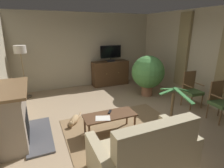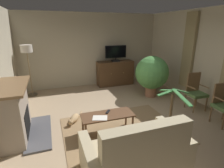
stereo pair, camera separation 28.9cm
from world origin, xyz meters
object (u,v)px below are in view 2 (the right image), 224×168
(potted_plant_small_fern_corner, at_px, (170,124))
(floor_lamp, at_px, (27,54))
(sofa_floral, at_px, (136,156))
(cat, at_px, (74,119))
(side_chair_tucked_against_wall, at_px, (195,91))
(fireplace, at_px, (14,113))
(folded_newspaper, at_px, (100,118))
(potted_plant_tall_palm_by_window, at_px, (152,73))
(coffee_table, at_px, (108,117))
(television, at_px, (116,53))
(tv_cabinet, at_px, (115,74))
(tv_remote, at_px, (108,112))
(side_chair_far_end, at_px, (224,103))

(potted_plant_small_fern_corner, relative_size, floor_lamp, 0.62)
(sofa_floral, height_order, cat, sofa_floral)
(side_chair_tucked_against_wall, distance_m, cat, 3.39)
(fireplace, bearing_deg, floor_lamp, 86.83)
(folded_newspaper, relative_size, potted_plant_tall_palm_by_window, 0.22)
(coffee_table, distance_m, floor_lamp, 3.63)
(television, xyz_separation_m, cat, (-2.02, -2.44, -1.20))
(floor_lamp, bearing_deg, television, 2.23)
(side_chair_tucked_against_wall, distance_m, potted_plant_small_fern_corner, 1.75)
(television, distance_m, coffee_table, 3.57)
(potted_plant_tall_palm_by_window, height_order, potted_plant_small_fern_corner, potted_plant_tall_palm_by_window)
(side_chair_tucked_against_wall, bearing_deg, tv_cabinet, 114.93)
(tv_remote, bearing_deg, potted_plant_tall_palm_by_window, 163.99)
(side_chair_far_end, relative_size, potted_plant_small_fern_corner, 0.93)
(television, height_order, sofa_floral, television)
(folded_newspaper, distance_m, potted_plant_tall_palm_by_window, 2.87)
(potted_plant_tall_palm_by_window, distance_m, floor_lamp, 4.08)
(tv_remote, distance_m, floor_lamp, 3.55)
(folded_newspaper, bearing_deg, television, 83.48)
(tv_remote, height_order, cat, tv_remote)
(tv_remote, xyz_separation_m, cat, (-0.67, 0.63, -0.37))
(tv_cabinet, height_order, potted_plant_tall_palm_by_window, potted_plant_tall_palm_by_window)
(coffee_table, relative_size, cat, 1.81)
(fireplace, xyz_separation_m, cat, (1.21, 0.21, -0.46))
(tv_remote, xyz_separation_m, floor_lamp, (-1.74, 2.95, 0.93))
(potted_plant_tall_palm_by_window, relative_size, floor_lamp, 0.80)
(floor_lamp, bearing_deg, folded_newspaper, -64.42)
(fireplace, bearing_deg, tv_cabinet, 39.97)
(coffee_table, distance_m, cat, 1.01)
(fireplace, height_order, floor_lamp, floor_lamp)
(potted_plant_small_fern_corner, bearing_deg, side_chair_far_end, -0.24)
(side_chair_far_end, height_order, floor_lamp, floor_lamp)
(tv_cabinet, relative_size, cat, 2.30)
(tv_remote, bearing_deg, coffee_table, 14.47)
(coffee_table, xyz_separation_m, folded_newspaper, (-0.20, -0.10, 0.06))
(side_chair_tucked_against_wall, height_order, floor_lamp, floor_lamp)
(television, bearing_deg, side_chair_far_end, -70.18)
(tv_cabinet, distance_m, television, 0.83)
(tv_remote, xyz_separation_m, sofa_floral, (0.01, -1.35, -0.12))
(tv_cabinet, xyz_separation_m, floor_lamp, (-3.09, -0.17, 0.94))
(side_chair_tucked_against_wall, relative_size, cat, 1.64)
(television, relative_size, potted_plant_tall_palm_by_window, 0.62)
(potted_plant_small_fern_corner, bearing_deg, coffee_table, 157.46)
(sofa_floral, xyz_separation_m, side_chair_far_end, (2.67, 0.73, 0.18))
(television, xyz_separation_m, coffee_table, (-1.39, -3.17, -0.89))
(cat, bearing_deg, floor_lamp, 114.80)
(side_chair_tucked_against_wall, distance_m, potted_plant_tall_palm_by_window, 1.44)
(potted_plant_tall_palm_by_window, bearing_deg, tv_remote, -143.02)
(sofa_floral, distance_m, side_chair_far_end, 2.77)
(side_chair_tucked_against_wall, bearing_deg, sofa_floral, -148.80)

